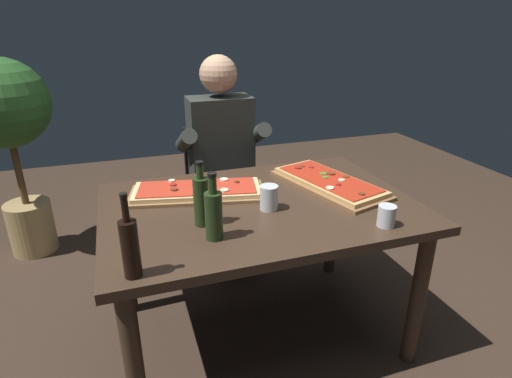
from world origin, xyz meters
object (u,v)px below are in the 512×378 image
(dining_table, at_px, (259,222))
(pizza_rectangular_front, at_px, (198,191))
(potted_plant_corner, at_px, (8,125))
(oil_bottle_amber, at_px, (201,200))
(pizza_rectangular_left, at_px, (329,182))
(seated_diner, at_px, (223,155))
(diner_chair, at_px, (219,187))
(tumbler_near_camera, at_px, (269,199))
(vinegar_bottle_green, at_px, (130,247))
(tumbler_far_side, at_px, (386,216))
(wine_bottle_dark, at_px, (214,213))

(dining_table, xyz_separation_m, pizza_rectangular_front, (-0.25, 0.18, 0.12))
(potted_plant_corner, bearing_deg, oil_bottle_amber, -56.60)
(pizza_rectangular_left, bearing_deg, seated_diner, 120.15)
(diner_chair, bearing_deg, tumbler_near_camera, -89.97)
(vinegar_bottle_green, relative_size, tumbler_far_side, 3.32)
(oil_bottle_amber, bearing_deg, wine_bottle_dark, -81.17)
(dining_table, distance_m, tumbler_near_camera, 0.16)
(vinegar_bottle_green, bearing_deg, diner_chair, 64.75)
(wine_bottle_dark, bearing_deg, diner_chair, 75.45)
(pizza_rectangular_left, xyz_separation_m, diner_chair, (-0.38, 0.77, -0.27))
(diner_chair, height_order, seated_diner, seated_diner)
(vinegar_bottle_green, height_order, seated_diner, seated_diner)
(oil_bottle_amber, bearing_deg, tumbler_far_side, -19.64)
(potted_plant_corner, bearing_deg, vinegar_bottle_green, -69.25)
(pizza_rectangular_front, bearing_deg, vinegar_bottle_green, -119.17)
(vinegar_bottle_green, xyz_separation_m, tumbler_far_side, (0.99, 0.04, -0.06))
(seated_diner, bearing_deg, dining_table, -91.38)
(vinegar_bottle_green, bearing_deg, oil_bottle_amber, 44.60)
(pizza_rectangular_left, height_order, diner_chair, diner_chair)
(seated_diner, bearing_deg, wine_bottle_dark, -106.23)
(diner_chair, bearing_deg, pizza_rectangular_front, -111.59)
(dining_table, bearing_deg, oil_bottle_amber, -156.88)
(oil_bottle_amber, relative_size, tumbler_far_side, 3.07)
(tumbler_far_side, bearing_deg, vinegar_bottle_green, -177.96)
(dining_table, bearing_deg, vinegar_bottle_green, -144.76)
(tumbler_far_side, xyz_separation_m, seated_diner, (-0.39, 1.11, -0.04))
(seated_diner, height_order, potted_plant_corner, seated_diner)
(tumbler_near_camera, bearing_deg, pizza_rectangular_front, 136.34)
(oil_bottle_amber, bearing_deg, diner_chair, 72.59)
(dining_table, bearing_deg, seated_diner, 88.62)
(vinegar_bottle_green, height_order, diner_chair, vinegar_bottle_green)
(pizza_rectangular_left, distance_m, oil_bottle_amber, 0.72)
(tumbler_far_side, relative_size, diner_chair, 0.10)
(oil_bottle_amber, distance_m, diner_chair, 1.09)
(diner_chair, bearing_deg, seated_diner, -90.00)
(vinegar_bottle_green, distance_m, potted_plant_corner, 1.82)
(wine_bottle_dark, xyz_separation_m, potted_plant_corner, (-0.95, 1.54, 0.06))
(seated_diner, distance_m, potted_plant_corner, 1.37)
(pizza_rectangular_front, relative_size, vinegar_bottle_green, 2.30)
(tumbler_far_side, xyz_separation_m, potted_plant_corner, (-1.63, 1.67, 0.12))
(vinegar_bottle_green, bearing_deg, tumbler_near_camera, 29.38)
(dining_table, bearing_deg, pizza_rectangular_left, 11.89)
(tumbler_near_camera, distance_m, diner_chair, 0.98)
(wine_bottle_dark, relative_size, tumbler_far_side, 3.02)
(pizza_rectangular_left, relative_size, diner_chair, 0.77)
(dining_table, bearing_deg, potted_plant_corner, 133.41)
(pizza_rectangular_left, xyz_separation_m, potted_plant_corner, (-1.62, 1.21, 0.14))
(dining_table, bearing_deg, diner_chair, 88.81)
(pizza_rectangular_front, xyz_separation_m, seated_diner, (0.27, 0.55, -0.02))
(oil_bottle_amber, height_order, seated_diner, seated_diner)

